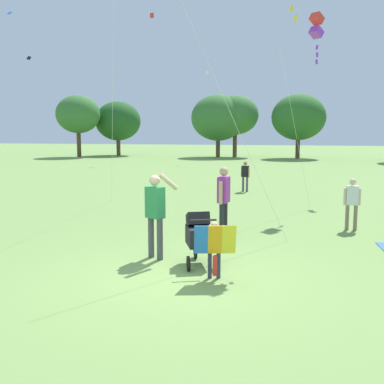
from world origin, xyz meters
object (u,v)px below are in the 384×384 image
(child_with_butterfly_kite, at_px, (214,244))
(kite_green_novelty, at_px, (316,26))
(person_couple_left, at_px, (352,200))
(person_kid_running, at_px, (224,196))
(person_red_shirt, at_px, (245,174))
(person_adult_flyer, at_px, (155,208))
(stroller, at_px, (199,233))

(child_with_butterfly_kite, bearing_deg, kite_green_novelty, 74.15)
(child_with_butterfly_kite, distance_m, person_couple_left, 5.39)
(person_kid_running, bearing_deg, kite_green_novelty, 61.41)
(person_couple_left, bearing_deg, person_red_shirt, 114.99)
(person_adult_flyer, bearing_deg, person_red_shirt, 83.50)
(child_with_butterfly_kite, distance_m, kite_green_novelty, 9.38)
(person_adult_flyer, relative_size, person_red_shirt, 1.43)
(person_adult_flyer, height_order, kite_green_novelty, kite_green_novelty)
(child_with_butterfly_kite, height_order, kite_green_novelty, kite_green_novelty)
(person_adult_flyer, xyz_separation_m, stroller, (0.91, -0.25, -0.41))
(person_adult_flyer, relative_size, stroller, 1.58)
(person_couple_left, relative_size, person_kid_running, 0.79)
(child_with_butterfly_kite, xyz_separation_m, person_red_shirt, (-0.17, 11.21, 0.11))
(stroller, distance_m, person_kid_running, 2.48)
(kite_green_novelty, bearing_deg, person_adult_flyer, -118.11)
(person_adult_flyer, xyz_separation_m, kite_green_novelty, (3.48, 6.51, 4.66))
(kite_green_novelty, height_order, person_kid_running, kite_green_novelty)
(person_adult_flyer, xyz_separation_m, person_kid_running, (1.13, 2.19, -0.03))
(person_adult_flyer, xyz_separation_m, person_couple_left, (4.28, 3.41, -0.24))
(child_with_butterfly_kite, height_order, person_couple_left, person_couple_left)
(person_red_shirt, relative_size, person_kid_running, 0.74)
(stroller, bearing_deg, person_couple_left, 47.43)
(child_with_butterfly_kite, bearing_deg, person_couple_left, 56.67)
(stroller, bearing_deg, person_kid_running, 85.06)
(person_adult_flyer, height_order, person_couple_left, person_adult_flyer)
(person_red_shirt, bearing_deg, stroller, -91.32)
(stroller, relative_size, person_red_shirt, 0.91)
(kite_green_novelty, relative_size, person_kid_running, 3.64)
(child_with_butterfly_kite, relative_size, stroller, 0.90)
(person_adult_flyer, bearing_deg, person_couple_left, 38.58)
(person_kid_running, bearing_deg, person_couple_left, 21.16)
(stroller, height_order, person_red_shirt, person_red_shirt)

